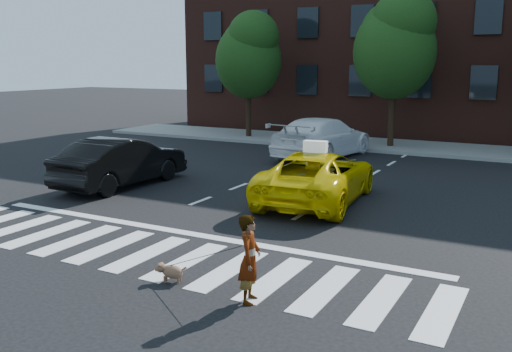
# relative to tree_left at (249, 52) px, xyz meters

# --- Properties ---
(ground) EXTENTS (120.00, 120.00, 0.00)m
(ground) POSITION_rel_tree_left_xyz_m (6.97, -17.00, -4.44)
(ground) COLOR black
(ground) RESTS_ON ground
(crosswalk) EXTENTS (13.00, 2.40, 0.01)m
(crosswalk) POSITION_rel_tree_left_xyz_m (6.97, -17.00, -4.43)
(crosswalk) COLOR silver
(crosswalk) RESTS_ON ground
(stop_line) EXTENTS (12.00, 0.30, 0.01)m
(stop_line) POSITION_rel_tree_left_xyz_m (6.97, -15.40, -4.43)
(stop_line) COLOR silver
(stop_line) RESTS_ON ground
(sidewalk_far) EXTENTS (30.00, 4.00, 0.15)m
(sidewalk_far) POSITION_rel_tree_left_xyz_m (6.97, 0.50, -4.37)
(sidewalk_far) COLOR slate
(sidewalk_far) RESTS_ON ground
(building) EXTENTS (26.00, 10.00, 12.00)m
(building) POSITION_rel_tree_left_xyz_m (6.97, 8.00, 1.56)
(building) COLOR #472219
(building) RESTS_ON ground
(tree_left) EXTENTS (3.39, 3.38, 6.50)m
(tree_left) POSITION_rel_tree_left_xyz_m (0.00, 0.00, 0.00)
(tree_left) COLOR black
(tree_left) RESTS_ON ground
(tree_mid) EXTENTS (3.69, 3.69, 7.10)m
(tree_mid) POSITION_rel_tree_left_xyz_m (7.50, -0.00, 0.41)
(tree_mid) COLOR black
(tree_mid) RESTS_ON ground
(taxi) EXTENTS (2.95, 5.51, 1.47)m
(taxi) POSITION_rel_tree_left_xyz_m (8.37, -11.06, -3.70)
(taxi) COLOR #D7BC04
(taxi) RESTS_ON ground
(black_sedan) EXTENTS (1.78, 4.85, 1.59)m
(black_sedan) POSITION_rel_tree_left_xyz_m (1.97, -12.06, -3.65)
(black_sedan) COLOR black
(black_sedan) RESTS_ON ground
(white_suv) EXTENTS (2.93, 6.01, 1.68)m
(white_suv) POSITION_rel_tree_left_xyz_m (5.57, -3.68, -3.60)
(white_suv) COLOR white
(white_suv) RESTS_ON ground
(woman) EXTENTS (0.50, 0.63, 1.51)m
(woman) POSITION_rel_tree_left_xyz_m (10.04, -18.10, -3.69)
(woman) COLOR #999999
(woman) RESTS_ON ground
(dog) EXTENTS (0.61, 0.37, 0.35)m
(dog) POSITION_rel_tree_left_xyz_m (8.32, -18.02, -4.23)
(dog) COLOR olive
(dog) RESTS_ON ground
(taxi_sign) EXTENTS (0.67, 0.34, 0.32)m
(taxi_sign) POSITION_rel_tree_left_xyz_m (8.37, -11.26, -2.81)
(taxi_sign) COLOR white
(taxi_sign) RESTS_ON taxi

